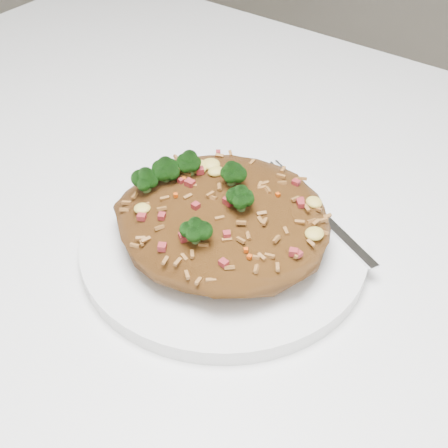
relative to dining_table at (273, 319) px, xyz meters
The scene contains 4 objects.
dining_table is the anchor object (origin of this frame).
plate 0.11m from the dining_table, 142.26° to the right, with size 0.24×0.24×0.01m, color white.
fried_rice 0.14m from the dining_table, 142.61° to the right, with size 0.18×0.17×0.07m.
fork 0.12m from the dining_table, 70.29° to the left, with size 0.15×0.08×0.00m.
Camera 1 is at (0.19, -0.34, 1.11)m, focal length 50.00 mm.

